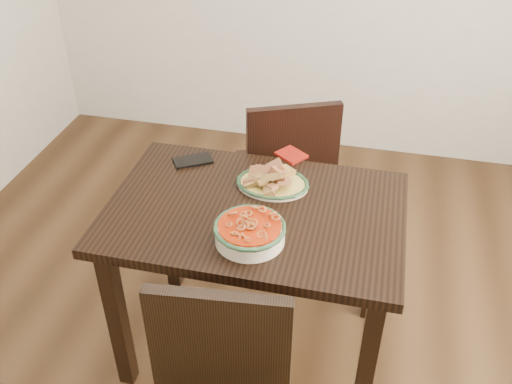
% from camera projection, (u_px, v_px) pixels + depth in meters
% --- Properties ---
extents(floor, '(3.50, 3.50, 0.00)m').
position_uv_depth(floor, '(253.00, 337.00, 2.54)').
color(floor, '#331F10').
rests_on(floor, ground).
extents(dining_table, '(1.08, 0.72, 0.75)m').
position_uv_depth(dining_table, '(255.00, 232.00, 2.14)').
color(dining_table, black).
rests_on(dining_table, ground).
extents(chair_far, '(0.55, 0.55, 0.89)m').
position_uv_depth(chair_far, '(287.00, 169.00, 2.74)').
color(chair_far, black).
rests_on(chair_far, ground).
extents(fish_plate, '(0.27, 0.22, 0.11)m').
position_uv_depth(fish_plate, '(273.00, 177.00, 2.16)').
color(fish_plate, beige).
rests_on(fish_plate, dining_table).
extents(noodle_bowl, '(0.25, 0.25, 0.08)m').
position_uv_depth(noodle_bowl, '(250.00, 230.00, 1.90)').
color(noodle_bowl, white).
rests_on(noodle_bowl, dining_table).
extents(smartphone, '(0.18, 0.15, 0.01)m').
position_uv_depth(smartphone, '(193.00, 160.00, 2.33)').
color(smartphone, black).
rests_on(smartphone, dining_table).
extents(napkin, '(0.14, 0.14, 0.01)m').
position_uv_depth(napkin, '(291.00, 155.00, 2.36)').
color(napkin, maroon).
rests_on(napkin, dining_table).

